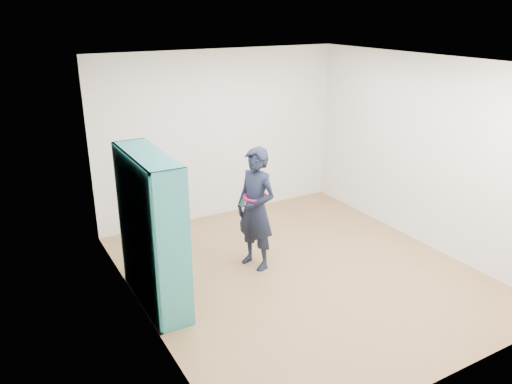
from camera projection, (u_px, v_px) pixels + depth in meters
floor at (300, 272)px, 6.35m from camera, size 4.50×4.50×0.00m
ceiling at (308, 62)px, 5.44m from camera, size 4.50×4.50×0.00m
wall_left at (138, 206)px, 4.97m from camera, size 0.02×4.50×2.60m
wall_right at (424, 152)px, 6.82m from camera, size 0.02×4.50×2.60m
wall_back at (221, 135)px, 7.73m from camera, size 4.00×0.02×2.60m
wall_front at (462, 251)px, 4.06m from camera, size 4.00×0.02×2.60m
bookshelf at (150, 234)px, 5.43m from camera, size 0.38×1.31×1.75m
person at (256, 209)px, 6.24m from camera, size 0.54×0.67×1.58m
smartphone at (243, 203)px, 6.15m from camera, size 0.06×0.09×0.12m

